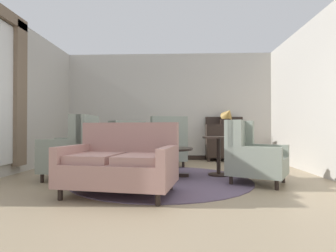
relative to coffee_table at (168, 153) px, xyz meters
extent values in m
plane|color=#9E896B|center=(-0.10, -0.55, -0.42)|extent=(9.23, 9.23, 0.00)
cube|color=#BCB7AD|center=(-0.10, 2.74, 1.05)|extent=(5.82, 0.08, 2.93)
cube|color=#BCB7AD|center=(-2.93, 0.44, 1.05)|extent=(0.08, 4.62, 2.93)
cube|color=#BCB7AD|center=(2.73, 0.44, 1.05)|extent=(0.08, 4.62, 2.93)
cube|color=black|center=(-0.10, 2.69, -0.36)|extent=(5.66, 0.03, 0.12)
cylinder|color=#5B4C60|center=(-0.10, -0.25, -0.41)|extent=(2.94, 2.94, 0.01)
cube|color=#75604C|center=(-2.81, 0.23, 1.10)|extent=(0.10, 0.32, 2.71)
cylinder|color=black|center=(0.00, 0.00, 0.08)|extent=(0.86, 0.86, 0.04)
cylinder|color=black|center=(0.00, 0.00, -0.15)|extent=(0.10, 0.10, 0.43)
cube|color=black|center=(0.22, -0.02, -0.38)|extent=(0.28, 0.09, 0.07)
cube|color=black|center=(-0.13, 0.18, -0.38)|extent=(0.22, 0.26, 0.07)
cube|color=black|center=(-0.09, -0.20, -0.38)|extent=(0.17, 0.28, 0.07)
cylinder|color=#4C7A66|center=(-0.03, -0.02, 0.11)|extent=(0.10, 0.10, 0.02)
ellipsoid|color=#4C7A66|center=(-0.03, -0.02, 0.23)|extent=(0.17, 0.17, 0.22)
cylinder|color=#4C7A66|center=(-0.03, -0.02, 0.38)|extent=(0.07, 0.07, 0.09)
torus|color=#4C7A66|center=(-0.03, -0.02, 0.43)|extent=(0.12, 0.12, 0.02)
cube|color=tan|center=(-0.57, -1.28, -0.14)|extent=(1.52, 1.12, 0.28)
cube|color=tan|center=(-0.51, -0.90, 0.26)|extent=(1.40, 0.36, 0.51)
cube|color=tan|center=(-0.88, -1.27, 0.06)|extent=(0.66, 0.79, 0.10)
cube|color=tan|center=(-0.28, -1.37, 0.06)|extent=(0.66, 0.79, 0.10)
cube|color=tan|center=(-1.22, -1.23, 0.11)|extent=(0.24, 0.82, 0.20)
cube|color=tan|center=(0.05, -1.43, 0.11)|extent=(0.24, 0.82, 0.20)
cylinder|color=black|center=(-1.22, -1.56, -0.35)|extent=(0.06, 0.06, 0.14)
cylinder|color=black|center=(-0.04, -1.75, -0.35)|extent=(0.06, 0.06, 0.14)
cylinder|color=black|center=(-1.10, -0.82, -0.35)|extent=(0.06, 0.06, 0.14)
cylinder|color=black|center=(0.07, -1.00, -0.35)|extent=(0.06, 0.06, 0.14)
cube|color=gray|center=(-1.10, 0.94, -0.14)|extent=(1.17, 1.16, 0.27)
cube|color=gray|center=(-0.82, 0.71, 0.29)|extent=(0.60, 0.69, 0.60)
cube|color=gray|center=(-0.67, 1.03, 0.36)|extent=(0.22, 0.20, 0.45)
cube|color=gray|center=(-1.10, 0.51, 0.36)|extent=(0.22, 0.20, 0.45)
cube|color=gray|center=(-0.92, 1.24, 0.09)|extent=(0.66, 0.57, 0.21)
cube|color=gray|center=(-1.36, 0.71, 0.09)|extent=(0.66, 0.57, 0.21)
cylinder|color=black|center=(-1.18, 1.41, -0.35)|extent=(0.06, 0.06, 0.14)
cylinder|color=black|center=(-1.57, 0.93, -0.35)|extent=(0.06, 0.06, 0.14)
cylinder|color=black|center=(-0.63, 0.96, -0.35)|extent=(0.06, 0.06, 0.14)
cylinder|color=black|center=(-1.02, 0.48, -0.35)|extent=(0.06, 0.06, 0.14)
cube|color=gray|center=(1.41, -0.49, -0.14)|extent=(1.08, 1.07, 0.27)
cube|color=gray|center=(1.11, -0.33, 0.28)|extent=(0.50, 0.74, 0.57)
cube|color=gray|center=(1.03, -0.67, 0.35)|extent=(0.22, 0.18, 0.43)
cube|color=gray|center=(1.35, -0.08, 0.35)|extent=(0.22, 0.18, 0.43)
cube|color=gray|center=(1.29, -0.81, 0.08)|extent=(0.67, 0.43, 0.18)
cube|color=gray|center=(1.61, -0.22, 0.08)|extent=(0.67, 0.43, 0.18)
cylinder|color=black|center=(1.54, -0.91, -0.35)|extent=(0.06, 0.06, 0.14)
cylinder|color=black|center=(1.84, -0.38, -0.35)|extent=(0.06, 0.06, 0.14)
cylinder|color=black|center=(0.97, -0.60, -0.35)|extent=(0.06, 0.06, 0.14)
cylinder|color=black|center=(1.27, -0.06, -0.35)|extent=(0.06, 0.06, 0.14)
cube|color=gray|center=(-1.66, -0.25, -0.13)|extent=(0.79, 0.75, 0.30)
cube|color=gray|center=(-1.34, -0.24, 0.34)|extent=(0.14, 0.75, 0.63)
cube|color=gray|center=(-1.43, 0.08, 0.42)|extent=(0.20, 0.10, 0.48)
cube|color=gray|center=(-1.43, -0.57, 0.42)|extent=(0.20, 0.10, 0.48)
cube|color=gray|center=(-1.71, 0.08, 0.15)|extent=(0.68, 0.10, 0.24)
cube|color=gray|center=(-1.71, -0.57, 0.15)|extent=(0.68, 0.10, 0.24)
cylinder|color=black|center=(-1.97, 0.05, -0.35)|extent=(0.06, 0.06, 0.14)
cylinder|color=black|center=(-1.97, -0.54, -0.35)|extent=(0.06, 0.06, 0.14)
cylinder|color=black|center=(-1.35, 0.05, -0.35)|extent=(0.06, 0.06, 0.14)
cylinder|color=black|center=(-1.35, -0.54, -0.35)|extent=(0.06, 0.06, 0.14)
cube|color=gray|center=(-0.11, 1.40, -0.13)|extent=(0.97, 1.02, 0.29)
cube|color=gray|center=(-0.01, 1.07, 0.36)|extent=(0.78, 0.35, 0.69)
cube|color=gray|center=(0.29, 1.25, 0.44)|extent=(0.15, 0.22, 0.52)
cube|color=gray|center=(-0.36, 1.06, 0.44)|extent=(0.15, 0.22, 0.52)
cube|color=gray|center=(0.20, 1.54, 0.13)|extent=(0.30, 0.74, 0.24)
cube|color=gray|center=(-0.45, 1.36, 0.13)|extent=(0.30, 0.74, 0.24)
cylinder|color=black|center=(0.10, 1.81, -0.35)|extent=(0.06, 0.06, 0.14)
cylinder|color=black|center=(-0.50, 1.65, -0.35)|extent=(0.06, 0.06, 0.14)
cylinder|color=black|center=(0.28, 1.16, -0.35)|extent=(0.06, 0.06, 0.14)
cylinder|color=black|center=(-0.31, 1.00, -0.35)|extent=(0.06, 0.06, 0.14)
cylinder|color=black|center=(0.90, 0.17, 0.28)|extent=(0.58, 0.58, 0.03)
cylinder|color=black|center=(0.90, 0.17, -0.08)|extent=(0.07, 0.07, 0.68)
cylinder|color=black|center=(0.90, 0.17, -0.40)|extent=(0.38, 0.38, 0.04)
cube|color=black|center=(1.41, 2.44, 0.11)|extent=(1.00, 0.40, 0.86)
cube|color=black|center=(1.41, 2.62, 0.65)|extent=(1.00, 0.04, 0.21)
cube|color=black|center=(0.96, 2.29, -0.37)|extent=(0.06, 0.06, 0.10)
cube|color=black|center=(1.86, 2.29, -0.37)|extent=(0.06, 0.06, 0.10)
cube|color=black|center=(0.96, 2.59, -0.37)|extent=(0.06, 0.06, 0.10)
cube|color=black|center=(1.86, 2.59, -0.37)|extent=(0.06, 0.06, 0.10)
cube|color=black|center=(1.41, 2.42, 0.62)|extent=(0.24, 0.24, 0.14)
cone|color=#B28942|center=(1.47, 2.34, 0.83)|extent=(0.41, 0.48, 0.42)
camera|label=1|loc=(0.19, -4.71, 0.43)|focal=28.81mm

